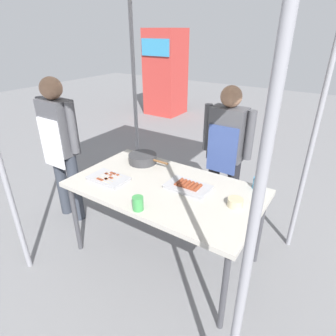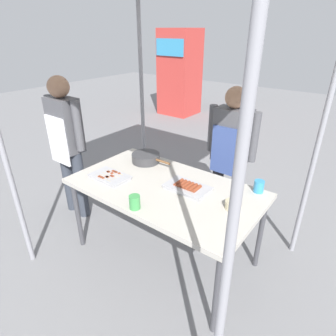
% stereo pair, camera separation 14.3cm
% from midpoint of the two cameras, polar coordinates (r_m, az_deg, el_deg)
% --- Properties ---
extents(ground_plane, '(18.00, 18.00, 0.00)m').
position_cam_midpoint_polar(ground_plane, '(2.82, -2.10, -17.02)').
color(ground_plane, slate).
extents(stall_table, '(1.60, 0.90, 0.75)m').
position_cam_midpoint_polar(stall_table, '(2.40, -2.38, -4.81)').
color(stall_table, '#B7B2A8').
rests_on(stall_table, ground).
extents(tray_grilled_sausages, '(0.37, 0.22, 0.05)m').
position_cam_midpoint_polar(tray_grilled_sausages, '(2.32, 2.32, -3.83)').
color(tray_grilled_sausages, '#ADADB2').
rests_on(tray_grilled_sausages, stall_table).
extents(tray_meat_skewers, '(0.34, 0.22, 0.04)m').
position_cam_midpoint_polar(tray_meat_skewers, '(2.52, -13.57, -2.13)').
color(tray_meat_skewers, '#ADADB2').
rests_on(tray_meat_skewers, stall_table).
extents(cooking_wok, '(0.43, 0.27, 0.09)m').
position_cam_midpoint_polar(cooking_wok, '(2.78, -6.59, 1.98)').
color(cooking_wok, '#38383A').
rests_on(cooking_wok, stall_table).
extents(condiment_bowl, '(0.12, 0.12, 0.06)m').
position_cam_midpoint_polar(condiment_bowl, '(2.15, 11.61, -6.87)').
color(condiment_bowl, '#BFB28C').
rests_on(condiment_bowl, stall_table).
extents(drink_cup_near_edge, '(0.08, 0.08, 0.10)m').
position_cam_midpoint_polar(drink_cup_near_edge, '(2.41, 16.15, -3.01)').
color(drink_cup_near_edge, '#338CBF').
rests_on(drink_cup_near_edge, stall_table).
extents(drink_cup_by_wok, '(0.08, 0.08, 0.11)m').
position_cam_midpoint_polar(drink_cup_by_wok, '(2.07, -8.09, -7.13)').
color(drink_cup_by_wok, '#3F994C').
rests_on(drink_cup_by_wok, stall_table).
extents(vendor_woman, '(0.52, 0.22, 1.48)m').
position_cam_midpoint_polar(vendor_woman, '(2.88, 10.29, 4.01)').
color(vendor_woman, black).
rests_on(vendor_woman, ground).
extents(customer_nearby, '(0.52, 0.23, 1.55)m').
position_cam_midpoint_polar(customer_nearby, '(3.11, -22.25, 5.02)').
color(customer_nearby, '#333842').
rests_on(customer_nearby, ground).
extents(neighbor_stall_right, '(0.83, 0.81, 1.96)m').
position_cam_midpoint_polar(neighbor_stall_right, '(7.19, -1.12, 18.72)').
color(neighbor_stall_right, '#BF3833').
rests_on(neighbor_stall_right, ground).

